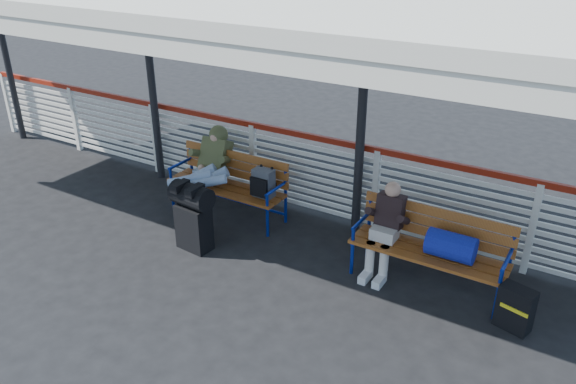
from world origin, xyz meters
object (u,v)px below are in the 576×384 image
Objects in this scene: bench_left at (237,180)px; suitcase_side at (515,309)px; luggage_stack at (193,214)px; bench_right at (440,244)px; companion_person at (385,228)px; traveler_man at (204,173)px.

bench_left is 3.64× the size of suitcase_side.
luggage_stack reaches higher than bench_right.
companion_person reaches higher than luggage_stack.
traveler_man is (-3.32, -0.10, 0.16)m from bench_right.
bench_left is at bearing 97.78° from luggage_stack.
bench_right is at bearing 1.76° from traveler_man.
companion_person is 1.66m from suitcase_side.
suitcase_side is (4.26, -0.21, -0.49)m from traveler_man.
bench_left is 2.38m from companion_person.
luggage_stack is at bearing -165.17° from bench_right.
bench_left is 1.00× the size of bench_right.
bench_right reaches higher than suitcase_side.
bench_right is 1.05m from suitcase_side.
bench_right is (2.98, 0.79, 0.08)m from luggage_stack.
bench_right is 3.64× the size of suitcase_side.
traveler_man is at bearing -167.82° from suitcase_side.
suitcase_side is at bearing 11.91° from luggage_stack.
luggage_stack is 2.45m from companion_person.
bench_left is 0.49m from traveler_man.
bench_left is at bearing 173.62° from companion_person.
traveler_man is at bearing -129.85° from bench_left.
traveler_man is 3.31× the size of suitcase_side.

